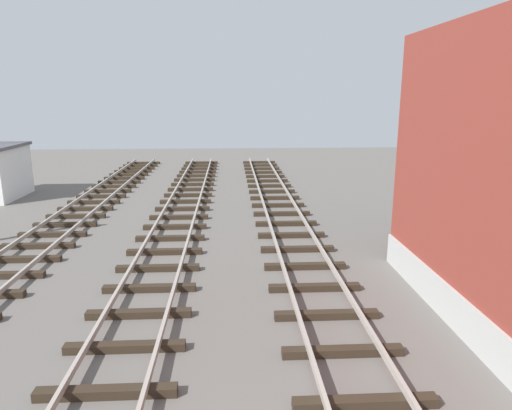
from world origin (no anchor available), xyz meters
The scene contains 0 objects.
Camera 1 is at (-1.10, -3.49, 5.19)m, focal length 32.20 mm.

